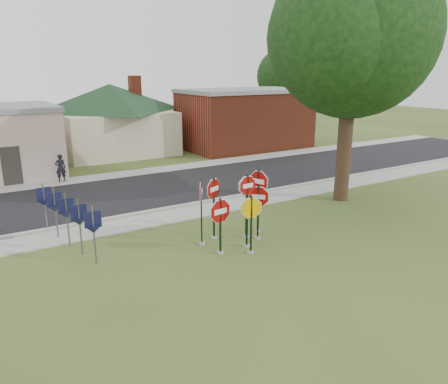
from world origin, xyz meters
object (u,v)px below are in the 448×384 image
stop_sign_center (247,201)px  pedestrian (61,168)px  stop_sign_yellow (251,218)px  stop_sign_left (220,219)px  oak_tree (353,33)px

stop_sign_center → pedestrian: bearing=105.3°
stop_sign_yellow → stop_sign_left: (-0.93, 0.53, -0.01)m
stop_sign_center → oak_tree: (7.42, 2.49, 6.08)m
stop_sign_center → stop_sign_yellow: stop_sign_center is taller
stop_sign_yellow → pedestrian: bearing=103.9°
stop_sign_center → pedestrian: size_ratio=1.77×
stop_sign_center → oak_tree: size_ratio=0.24×
stop_sign_center → stop_sign_left: bearing=-178.9°
stop_sign_center → stop_sign_yellow: size_ratio=1.28×
stop_sign_center → stop_sign_yellow: 0.72m
stop_sign_left → stop_sign_center: bearing=1.1°
stop_sign_yellow → oak_tree: size_ratio=0.19×
stop_sign_left → pedestrian: bearing=100.6°
stop_sign_left → pedestrian: size_ratio=1.36×
stop_sign_center → oak_tree: bearing=18.6°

